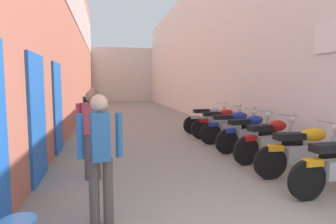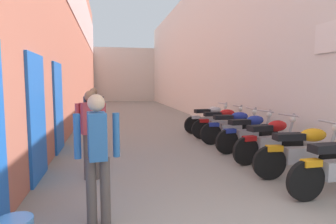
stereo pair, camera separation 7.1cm
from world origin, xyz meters
name	(u,v)px [view 2 (the right image)]	position (x,y,z in m)	size (l,w,h in m)	color
ground_plane	(144,122)	(0.00, 10.53, 0.00)	(41.06, 41.06, 0.00)	gray
building_left	(76,36)	(-2.98, 12.48, 3.90)	(0.45, 25.06, 7.72)	#B76651
building_right	(196,52)	(2.98, 12.53, 3.29)	(0.45, 25.06, 6.57)	silver
building_far_end	(124,75)	(0.00, 26.06, 2.48)	(8.57, 2.00, 4.96)	beige
motorcycle_second	(304,151)	(1.84, 2.48, 0.50)	(1.85, 0.58, 1.04)	black
motorcycle_third	(270,139)	(1.84, 3.55, 0.50)	(1.83, 0.58, 1.04)	black
motorcycle_fourth	(249,132)	(1.84, 4.50, 0.50)	(1.84, 0.58, 1.04)	black
motorcycle_fifth	(233,126)	(1.84, 5.41, 0.50)	(1.85, 0.58, 1.04)	black
motorcycle_sixth	(222,122)	(1.84, 6.25, 0.50)	(1.85, 0.58, 1.04)	black
motorcycle_seventh	(210,118)	(1.84, 7.28, 0.50)	(1.85, 0.58, 1.04)	black
pedestrian_by_doorway	(97,150)	(-1.68, 1.47, 0.92)	(0.52, 0.36, 1.57)	#564C47
pedestrian_mid_alley	(91,128)	(-1.84, 3.20, 0.92)	(0.52, 0.31, 1.57)	#564C47
pedestrian_further_down	(94,113)	(-1.91, 5.81, 0.92)	(0.52, 0.26, 1.57)	#564C47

